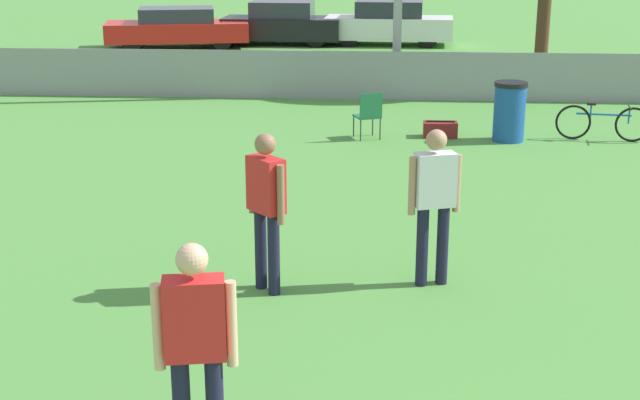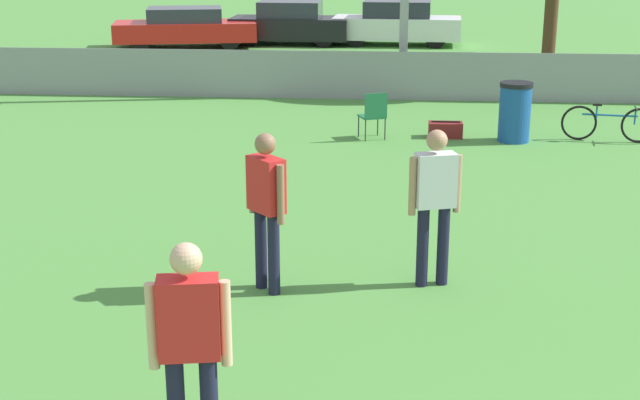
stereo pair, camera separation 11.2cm
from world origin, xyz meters
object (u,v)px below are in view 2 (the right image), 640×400
(bicycle_sideline, at_px, (609,123))
(parked_car_white, at_px, (397,24))
(folding_chair_sideline, at_px, (374,113))
(parked_car_red, at_px, (185,27))
(gear_bag_sideline, at_px, (445,130))
(trash_bin, at_px, (515,112))
(player_thrower_red, at_px, (190,341))
(player_defender_red, at_px, (266,200))
(player_receiver_white, at_px, (435,196))
(parked_car_dark, at_px, (290,24))

(bicycle_sideline, xyz_separation_m, parked_car_white, (-3.88, 13.73, 0.37))
(folding_chair_sideline, bearing_deg, parked_car_red, -84.79)
(folding_chair_sideline, distance_m, gear_bag_sideline, 1.43)
(parked_car_red, bearing_deg, trash_bin, -66.43)
(player_thrower_red, height_order, folding_chair_sideline, player_thrower_red)
(trash_bin, bearing_deg, player_thrower_red, -108.68)
(folding_chair_sideline, xyz_separation_m, gear_bag_sideline, (1.35, 0.29, -0.36))
(parked_car_red, height_order, parked_car_white, parked_car_white)
(player_defender_red, xyz_separation_m, parked_car_white, (1.41, 21.22, -0.32))
(player_defender_red, relative_size, parked_car_white, 0.41)
(bicycle_sideline, bearing_deg, gear_bag_sideline, -174.17)
(player_receiver_white, distance_m, player_defender_red, 1.81)
(player_receiver_white, bearing_deg, folding_chair_sideline, 79.96)
(bicycle_sideline, relative_size, parked_car_dark, 0.43)
(gear_bag_sideline, bearing_deg, player_defender_red, -106.98)
(gear_bag_sideline, xyz_separation_m, parked_car_white, (-0.91, 13.62, 0.56))
(folding_chair_sideline, distance_m, parked_car_white, 13.93)
(bicycle_sideline, bearing_deg, trash_bin, -167.94)
(player_thrower_red, height_order, trash_bin, player_thrower_red)
(gear_bag_sideline, distance_m, parked_car_white, 13.67)
(bicycle_sideline, bearing_deg, parked_car_red, 138.47)
(player_receiver_white, bearing_deg, parked_car_red, 93.54)
(parked_car_white, bearing_deg, folding_chair_sideline, -88.61)
(gear_bag_sideline, height_order, parked_car_dark, parked_car_dark)
(parked_car_red, bearing_deg, parked_car_white, -2.11)
(player_receiver_white, relative_size, parked_car_dark, 0.44)
(gear_bag_sideline, xyz_separation_m, parked_car_dark, (-4.47, 13.53, 0.54))
(player_thrower_red, xyz_separation_m, bicycle_sideline, (5.36, 10.85, -0.69))
(bicycle_sideline, height_order, parked_car_red, parked_car_red)
(player_receiver_white, distance_m, gear_bag_sideline, 7.36)
(parked_car_red, bearing_deg, player_thrower_red, -88.90)
(player_defender_red, bearing_deg, player_thrower_red, -44.85)
(player_defender_red, bearing_deg, folding_chair_sideline, 128.80)
(parked_car_dark, bearing_deg, player_defender_red, -82.36)
(gear_bag_sideline, bearing_deg, parked_car_white, 93.80)
(bicycle_sideline, height_order, parked_car_white, parked_car_white)
(player_receiver_white, height_order, trash_bin, player_receiver_white)
(player_receiver_white, bearing_deg, trash_bin, 59.24)
(player_thrower_red, xyz_separation_m, folding_chair_sideline, (1.04, 10.66, -0.53))
(trash_bin, bearing_deg, parked_car_red, 125.50)
(parked_car_red, height_order, parked_car_dark, parked_car_dark)
(folding_chair_sideline, height_order, parked_car_red, parked_car_red)
(player_receiver_white, xyz_separation_m, gear_bag_sideline, (0.53, 7.28, -0.89))
(folding_chair_sideline, relative_size, gear_bag_sideline, 1.41)
(bicycle_sideline, bearing_deg, parked_car_white, 113.56)
(gear_bag_sideline, bearing_deg, bicycle_sideline, -1.96)
(player_thrower_red, bearing_deg, folding_chair_sideline, 74.28)
(gear_bag_sideline, relative_size, parked_car_dark, 0.16)
(bicycle_sideline, height_order, trash_bin, trash_bin)
(player_defender_red, distance_m, parked_car_white, 21.27)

